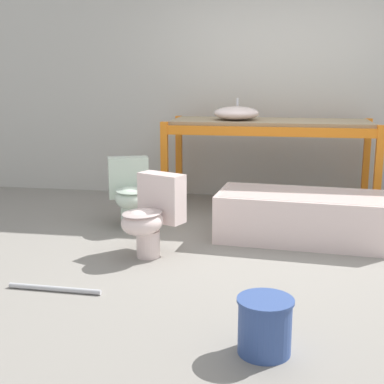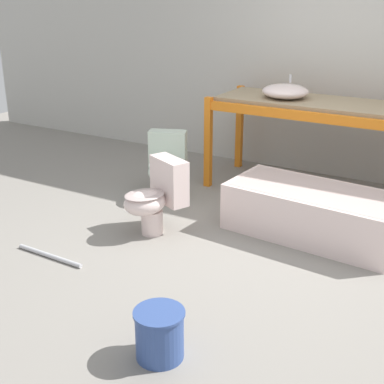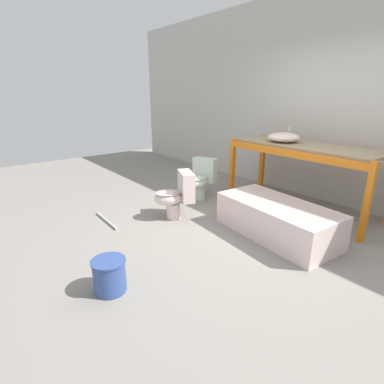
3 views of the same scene
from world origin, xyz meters
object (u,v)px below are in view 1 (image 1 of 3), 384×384
Objects in this scene: sink_basin at (236,113)px; toilet_near at (130,191)px; bucket_white at (265,325)px; bathtub_main at (301,213)px; toilet_far at (151,214)px.

toilet_near is (-0.94, -0.82, -0.70)m from sink_basin.
bucket_white is at bearing -79.41° from toilet_near.
bathtub_main is 1.63m from toilet_near.
bathtub_main is 4.97× the size of bucket_white.
sink_basin is 1.44m from bathtub_main.
sink_basin reaches higher than bathtub_main.
bucket_white is (0.43, -3.04, -0.89)m from sink_basin.
toilet_near is 2.15× the size of bucket_white.
sink_basin reaches higher than toilet_far.
bucket_white is (0.97, -1.43, -0.19)m from toilet_far.
bucket_white is at bearing -91.83° from bathtub_main.
toilet_far is at bearing -108.30° from sink_basin.
bathtub_main is at bearing 83.20° from bucket_white.
bathtub_main is at bearing -55.22° from sink_basin.
toilet_near reaches higher than bathtub_main.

